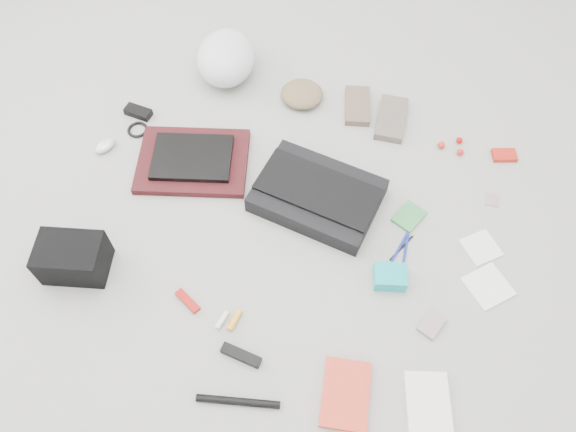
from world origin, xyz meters
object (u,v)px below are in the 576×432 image
at_px(messenger_bag, 317,196).
at_px(camera_bag, 73,258).
at_px(bike_helmet, 226,58).
at_px(laptop, 192,157).
at_px(book_red, 346,394).
at_px(accordion_wallet, 390,277).

relative_size(messenger_bag, camera_bag, 2.02).
height_order(messenger_bag, bike_helmet, bike_helmet).
distance_m(bike_helmet, camera_bag, 1.01).
relative_size(messenger_bag, laptop, 1.46).
distance_m(messenger_bag, book_red, 0.69).
relative_size(bike_helmet, book_red, 1.45).
distance_m(messenger_bag, laptop, 0.49).
height_order(book_red, accordion_wallet, accordion_wallet).
distance_m(laptop, camera_bag, 0.56).
xyz_separation_m(messenger_bag, bike_helmet, (-0.58, 0.45, 0.05)).
xyz_separation_m(laptop, bike_helmet, (-0.09, 0.47, 0.05)).
relative_size(camera_bag, book_red, 1.03).
distance_m(laptop, bike_helmet, 0.48).
bearing_deg(laptop, messenger_bag, -17.79).
bearing_deg(messenger_bag, bike_helmet, 145.16).
bearing_deg(bike_helmet, accordion_wallet, -54.04).
bearing_deg(bike_helmet, messenger_bag, -56.46).
height_order(laptop, book_red, laptop).
relative_size(laptop, accordion_wallet, 2.80).
distance_m(messenger_bag, camera_bag, 0.85).
bearing_deg(accordion_wallet, messenger_bag, 129.40).
distance_m(camera_bag, accordion_wallet, 1.03).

